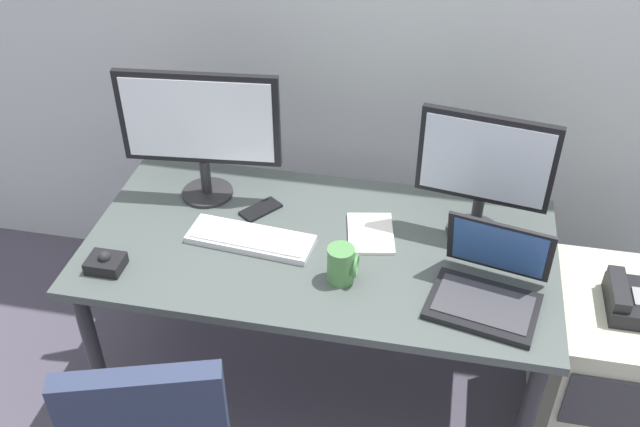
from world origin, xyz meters
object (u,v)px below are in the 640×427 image
object	(u,v)px
laptop	(489,284)
coffee_mug	(342,265)
trackball_mouse	(106,263)
file_cabinet	(607,372)
monitor_main	(200,126)
monitor_side	(484,169)
paper_notepad	(371,233)
keyboard	(251,239)
cell_phone	(261,209)
desk_phone	(633,300)

from	to	relation	value
laptop	coffee_mug	bearing A→B (deg)	-179.30
trackball_mouse	file_cabinet	bearing A→B (deg)	9.50
monitor_main	coffee_mug	bearing A→B (deg)	-32.52
monitor_main	monitor_side	xyz separation A→B (m)	(0.93, -0.04, -0.02)
paper_notepad	monitor_side	bearing A→B (deg)	12.70
monitor_side	paper_notepad	world-z (taller)	monitor_side
trackball_mouse	monitor_main	bearing A→B (deg)	67.53
file_cabinet	keyboard	world-z (taller)	keyboard
file_cabinet	cell_phone	size ratio (longest dim) A/B	4.49
file_cabinet	laptop	distance (m)	0.69
monitor_side	coffee_mug	bearing A→B (deg)	-141.69
desk_phone	paper_notepad	distance (m)	0.84
cell_phone	keyboard	bearing A→B (deg)	-48.27
coffee_mug	monitor_main	bearing A→B (deg)	147.48
paper_notepad	laptop	bearing A→B (deg)	-30.95
laptop	monitor_side	bearing A→B (deg)	98.64
desk_phone	laptop	xyz separation A→B (m)	(-0.45, -0.16, 0.12)
file_cabinet	paper_notepad	world-z (taller)	paper_notepad
monitor_main	keyboard	bearing A→B (deg)	-45.40
monitor_side	paper_notepad	bearing A→B (deg)	-167.30
keyboard	paper_notepad	world-z (taller)	keyboard
file_cabinet	coffee_mug	size ratio (longest dim) A/B	5.32
desk_phone	monitor_side	xyz separation A→B (m)	(-0.50, 0.14, 0.32)
desk_phone	laptop	distance (m)	0.50
monitor_side	trackball_mouse	xyz separation A→B (m)	(-1.11, -0.40, -0.23)
keyboard	trackball_mouse	world-z (taller)	trackball_mouse
cell_phone	monitor_main	bearing A→B (deg)	-157.39
coffee_mug	laptop	bearing A→B (deg)	0.70
paper_notepad	coffee_mug	bearing A→B (deg)	-103.61
desk_phone	monitor_main	xyz separation A→B (m)	(-1.43, 0.18, 0.35)
cell_phone	trackball_mouse	bearing A→B (deg)	-98.12
desk_phone	cell_phone	xyz separation A→B (m)	(-1.22, 0.13, 0.08)
trackball_mouse	coffee_mug	distance (m)	0.73
laptop	paper_notepad	bearing A→B (deg)	149.05
trackball_mouse	cell_phone	bearing A→B (deg)	44.33
keyboard	laptop	world-z (taller)	laptop
desk_phone	coffee_mug	xyz separation A→B (m)	(-0.89, -0.16, 0.13)
file_cabinet	trackball_mouse	world-z (taller)	trackball_mouse
file_cabinet	keyboard	size ratio (longest dim) A/B	1.52
laptop	coffee_mug	distance (m)	0.43
monitor_main	monitor_side	size ratio (longest dim) A/B	1.23
monitor_side	cell_phone	world-z (taller)	monitor_side
monitor_main	coffee_mug	world-z (taller)	monitor_main
trackball_mouse	cell_phone	distance (m)	0.55
file_cabinet	monitor_main	xyz separation A→B (m)	(-1.44, 0.17, 0.70)
trackball_mouse	paper_notepad	bearing A→B (deg)	22.60
file_cabinet	paper_notepad	distance (m)	0.95
keyboard	monitor_main	bearing A→B (deg)	134.60
coffee_mug	paper_notepad	size ratio (longest dim) A/B	0.58
file_cabinet	coffee_mug	bearing A→B (deg)	-168.72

